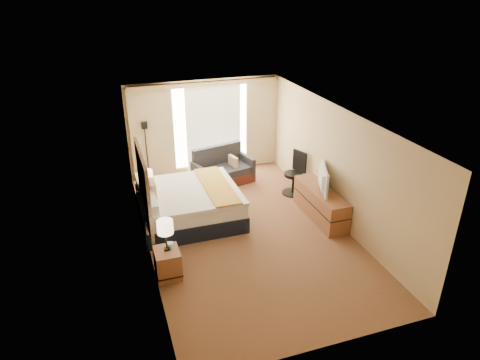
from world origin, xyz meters
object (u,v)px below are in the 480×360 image
object	(u,v)px
nightstand_left	(168,263)
media_dresser	(320,204)
lamp_right	(147,175)
television	(320,179)
floor_lamp	(146,140)
lamp_left	(165,227)
bed	(189,204)
loveseat	(223,171)
nightstand_right	(149,202)
desk_chair	(295,175)

from	to	relation	value
nightstand_left	media_dresser	world-z (taller)	media_dresser
lamp_right	television	xyz separation A→B (m)	(3.64, -1.42, 0.01)
floor_lamp	lamp_left	bearing A→B (deg)	-92.79
bed	loveseat	distance (m)	2.12
loveseat	floor_lamp	distance (m)	2.20
nightstand_right	television	xyz separation A→B (m)	(3.65, -1.42, 0.70)
nightstand_right	lamp_left	bearing A→B (deg)	-89.69
lamp_left	television	size ratio (longest dim) A/B	0.63
nightstand_left	nightstand_right	size ratio (longest dim) A/B	1.00
nightstand_left	loveseat	xyz separation A→B (m)	(2.10, 3.57, 0.04)
lamp_left	lamp_right	xyz separation A→B (m)	(-0.00, 2.47, -0.06)
floor_lamp	lamp_left	size ratio (longest dim) A/B	2.71
nightstand_right	desk_chair	world-z (taller)	desk_chair
bed	lamp_left	bearing A→B (deg)	-113.03
bed	floor_lamp	bearing A→B (deg)	103.41
nightstand_left	bed	world-z (taller)	bed
nightstand_right	bed	world-z (taller)	bed
floor_lamp	desk_chair	size ratio (longest dim) A/B	1.48
nightstand_right	television	size ratio (longest dim) A/B	0.57
nightstand_left	desk_chair	distance (m)	4.38
lamp_left	lamp_right	size ratio (longest dim) A/B	1.13
nightstand_right	desk_chair	xyz separation A→B (m)	(3.68, -0.12, 0.22)
bed	floor_lamp	xyz separation A→B (m)	(-0.58, 2.45, 0.78)
television	desk_chair	bearing A→B (deg)	20.87
nightstand_left	nightstand_right	bearing A→B (deg)	90.00
nightstand_right	media_dresser	world-z (taller)	media_dresser
nightstand_left	loveseat	distance (m)	4.15
bed	floor_lamp	world-z (taller)	floor_lamp
media_dresser	bed	distance (m)	3.01
media_dresser	television	xyz separation A→B (m)	(-0.05, 0.03, 0.63)
nightstand_right	floor_lamp	bearing A→B (deg)	83.10
nightstand_left	lamp_left	xyz separation A→B (m)	(0.01, 0.03, 0.75)
floor_lamp	desk_chair	distance (m)	4.03
loveseat	lamp_right	distance (m)	2.44
floor_lamp	lamp_right	bearing A→B (deg)	-96.62
bed	television	world-z (taller)	television
lamp_right	loveseat	bearing A→B (deg)	27.18
media_dresser	bed	world-z (taller)	bed
nightstand_left	media_dresser	size ratio (longest dim) A/B	0.31
media_dresser	floor_lamp	distance (m)	4.86
lamp_right	television	distance (m)	3.91
media_dresser	television	bearing A→B (deg)	148.20
desk_chair	nightstand_right	bearing A→B (deg)	157.41
lamp_left	media_dresser	bearing A→B (deg)	15.47
nightstand_right	lamp_right	size ratio (longest dim) A/B	1.02
nightstand_right	floor_lamp	xyz separation A→B (m)	(0.22, 1.85, 0.90)
floor_lamp	lamp_left	world-z (taller)	floor_lamp
nightstand_left	desk_chair	size ratio (longest dim) A/B	0.49
media_dresser	lamp_left	distance (m)	3.88
bed	loveseat	world-z (taller)	bed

